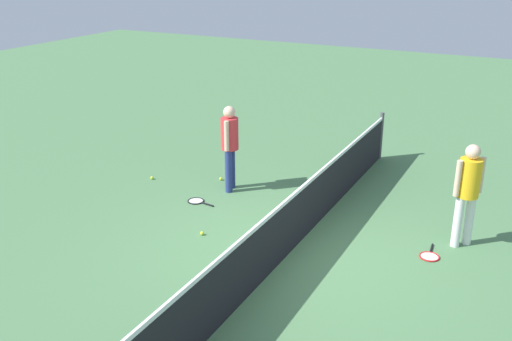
% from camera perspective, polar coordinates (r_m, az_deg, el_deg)
% --- Properties ---
extents(ground_plane, '(40.00, 40.00, 0.00)m').
position_cam_1_polar(ground_plane, '(9.21, 3.18, -8.13)').
color(ground_plane, '#4C7A4C').
extents(court_net, '(10.09, 0.09, 1.07)m').
position_cam_1_polar(court_net, '(8.98, 3.24, -5.33)').
color(court_net, '#4C4C51').
rests_on(court_net, ground_plane).
extents(player_near_side, '(0.53, 0.41, 1.70)m').
position_cam_1_polar(player_near_side, '(11.19, -2.60, 2.89)').
color(player_near_side, navy).
rests_on(player_near_side, ground_plane).
extents(player_far_side, '(0.48, 0.48, 1.70)m').
position_cam_1_polar(player_far_side, '(9.61, 20.08, -1.52)').
color(player_far_side, white).
rests_on(player_far_side, ground_plane).
extents(tennis_racket_near_player, '(0.35, 0.60, 0.03)m').
position_cam_1_polar(tennis_racket_near_player, '(11.03, -5.81, -3.01)').
color(tennis_racket_near_player, black).
rests_on(tennis_racket_near_player, ground_plane).
extents(tennis_racket_far_player, '(0.60, 0.34, 0.03)m').
position_cam_1_polar(tennis_racket_far_player, '(9.50, 16.65, -8.01)').
color(tennis_racket_far_player, red).
rests_on(tennis_racket_far_player, ground_plane).
extents(tennis_ball_near_player, '(0.07, 0.07, 0.07)m').
position_cam_1_polar(tennis_ball_near_player, '(12.21, -10.16, -0.72)').
color(tennis_ball_near_player, '#C6E033').
rests_on(tennis_ball_near_player, ground_plane).
extents(tennis_ball_by_net, '(0.07, 0.07, 0.07)m').
position_cam_1_polar(tennis_ball_by_net, '(9.78, -5.31, -6.15)').
color(tennis_ball_by_net, '#C6E033').
rests_on(tennis_ball_by_net, ground_plane).
extents(tennis_ball_midcourt, '(0.07, 0.07, 0.07)m').
position_cam_1_polar(tennis_ball_midcourt, '(11.99, -3.46, -0.82)').
color(tennis_ball_midcourt, '#C6E033').
rests_on(tennis_ball_midcourt, ground_plane).
extents(tennis_ball_baseline, '(0.07, 0.07, 0.07)m').
position_cam_1_polar(tennis_ball_baseline, '(7.66, -9.68, -14.81)').
color(tennis_ball_baseline, '#C6E033').
rests_on(tennis_ball_baseline, ground_plane).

